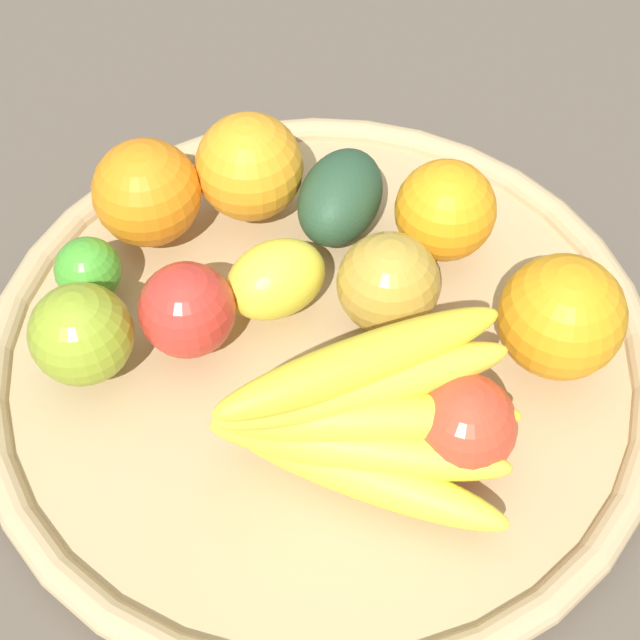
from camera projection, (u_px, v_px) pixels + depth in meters
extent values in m
plane|color=brown|center=(320.00, 363.00, 0.65)|extent=(2.40, 2.40, 0.00)
cylinder|color=tan|center=(320.00, 355.00, 0.64)|extent=(0.46, 0.46, 0.02)
torus|color=tan|center=(320.00, 347.00, 0.63)|extent=(0.47, 0.47, 0.02)
sphere|color=#B89235|center=(388.00, 284.00, 0.61)|extent=(0.09, 0.09, 0.07)
sphere|color=orange|center=(445.00, 210.00, 0.65)|extent=(0.10, 0.10, 0.07)
sphere|color=orange|center=(147.00, 193.00, 0.66)|extent=(0.09, 0.09, 0.08)
sphere|color=red|center=(187.00, 310.00, 0.60)|extent=(0.08, 0.08, 0.06)
ellipsoid|color=yellow|center=(360.00, 474.00, 0.55)|extent=(0.13, 0.17, 0.03)
ellipsoid|color=yellow|center=(366.00, 445.00, 0.54)|extent=(0.10, 0.18, 0.03)
ellipsoid|color=yellow|center=(367.00, 418.00, 0.54)|extent=(0.07, 0.18, 0.03)
ellipsoid|color=yellow|center=(364.00, 385.00, 0.53)|extent=(0.04, 0.18, 0.03)
ellipsoid|color=yellow|center=(360.00, 362.00, 0.53)|extent=(0.06, 0.18, 0.03)
sphere|color=#DA412A|center=(463.00, 425.00, 0.55)|extent=(0.08, 0.08, 0.06)
ellipsoid|color=#284A31|center=(340.00, 197.00, 0.67)|extent=(0.10, 0.10, 0.06)
sphere|color=green|center=(88.00, 270.00, 0.63)|extent=(0.06, 0.06, 0.05)
sphere|color=#8BA129|center=(81.00, 334.00, 0.59)|extent=(0.10, 0.10, 0.07)
sphere|color=orange|center=(561.00, 317.00, 0.58)|extent=(0.11, 0.11, 0.08)
ellipsoid|color=yellow|center=(276.00, 279.00, 0.62)|extent=(0.07, 0.08, 0.05)
sphere|color=orange|center=(249.00, 167.00, 0.67)|extent=(0.09, 0.09, 0.08)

